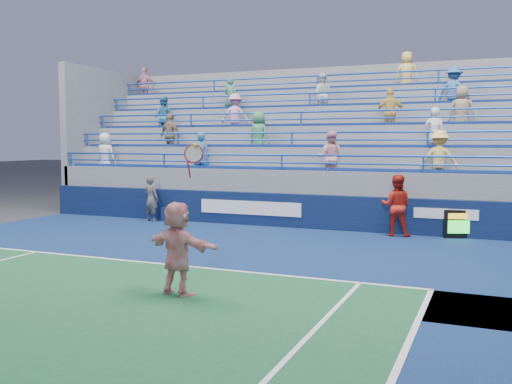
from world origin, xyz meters
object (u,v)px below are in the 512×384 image
at_px(serve_speed_board, 465,224).
at_px(line_judge, 151,199).
at_px(tennis_player, 178,248).
at_px(judge_chair, 169,213).
at_px(ball_girl, 396,206).

bearing_deg(serve_speed_board, line_judge, -177.69).
relative_size(serve_speed_board, tennis_player, 0.42).
height_order(serve_speed_board, judge_chair, judge_chair).
bearing_deg(ball_girl, serve_speed_board, -173.28).
relative_size(judge_chair, line_judge, 0.53).
relative_size(serve_speed_board, ball_girl, 0.64).
bearing_deg(line_judge, serve_speed_board, -167.20).
bearing_deg(line_judge, ball_girl, -168.96).
distance_m(tennis_player, ball_girl, 8.54).
height_order(serve_speed_board, line_judge, line_judge).
bearing_deg(judge_chair, line_judge, -148.19).
xyz_separation_m(judge_chair, tennis_player, (5.29, -8.38, 0.59)).
xyz_separation_m(serve_speed_board, ball_girl, (-1.91, -0.34, 0.50)).
distance_m(serve_speed_board, ball_girl, 2.00).
xyz_separation_m(serve_speed_board, judge_chair, (-9.80, -0.09, -0.14)).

